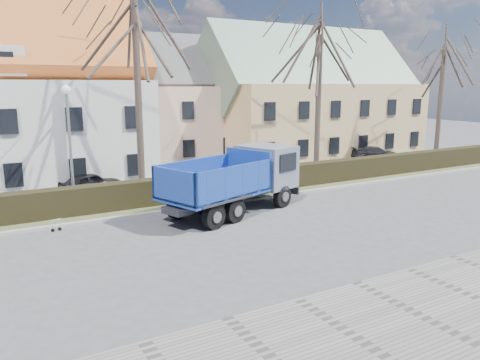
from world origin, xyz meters
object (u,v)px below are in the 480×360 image
dump_truck (229,182)px  parked_car_a (91,183)px  streetlight (70,149)px  cart_frame (51,225)px  parked_car_b (376,153)px

dump_truck → parked_car_a: bearing=103.3°
streetlight → parked_car_a: (1.50, 3.36, -2.42)m
cart_frame → parked_car_a: size_ratio=0.19×
dump_truck → streetlight: (-6.24, 4.08, 1.48)m
streetlight → parked_car_b: size_ratio=1.54×
streetlight → parked_car_b: bearing=9.4°
dump_truck → cart_frame: bearing=152.7°
cart_frame → parked_car_a: bearing=64.9°
parked_car_b → streetlight: bearing=122.9°
parked_car_a → parked_car_b: bearing=-103.4°
streetlight → parked_car_a: bearing=65.9°
parked_car_a → parked_car_b: size_ratio=0.89×
dump_truck → parked_car_b: size_ratio=1.96×
parked_car_b → parked_car_a: bearing=114.9°
dump_truck → streetlight: 7.60m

